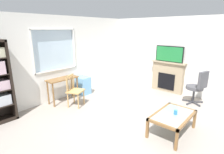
{
  "coord_description": "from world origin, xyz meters",
  "views": [
    {
      "loc": [
        -3.11,
        -2.16,
        2.14
      ],
      "look_at": [
        0.27,
        0.8,
        0.9
      ],
      "focal_mm": 28.33,
      "sensor_mm": 36.0,
      "label": 1
    }
  ],
  "objects": [
    {
      "name": "wall_right",
      "position": [
        2.75,
        0.0,
        1.26
      ],
      "size": [
        0.12,
        5.37,
        2.51
      ],
      "primitive_type": "cube",
      "color": "white",
      "rests_on": "ground"
    },
    {
      "name": "sippy_cup",
      "position": [
        0.25,
        -0.96,
        0.47
      ],
      "size": [
        0.07,
        0.07,
        0.09
      ],
      "primitive_type": "cylinder",
      "color": "#337FD6",
      "rests_on": "coffee_table"
    },
    {
      "name": "plastic_drawer_unit",
      "position": [
        0.5,
        2.29,
        0.29
      ],
      "size": [
        0.35,
        0.4,
        0.58
      ],
      "primitive_type": "cube",
      "color": "#72ADDB",
      "rests_on": "ground"
    },
    {
      "name": "ground",
      "position": [
        0.0,
        0.0,
        -0.01
      ],
      "size": [
        6.39,
        6.17,
        0.02
      ],
      "primitive_type": "cube",
      "color": "#9E9389"
    },
    {
      "name": "tv",
      "position": [
        2.58,
        0.28,
        1.32
      ],
      "size": [
        0.06,
        0.94,
        0.53
      ],
      "color": "black",
      "rests_on": "fireplace"
    },
    {
      "name": "office_chair",
      "position": [
        2.12,
        -0.84,
        0.55
      ],
      "size": [
        0.58,
        0.61,
        1.0
      ],
      "color": "#4C4C51",
      "rests_on": "ground"
    },
    {
      "name": "desk_under_window",
      "position": [
        -0.32,
        2.24,
        0.59
      ],
      "size": [
        0.93,
        0.39,
        0.73
      ],
      "color": "brown",
      "rests_on": "ground"
    },
    {
      "name": "fireplace",
      "position": [
        2.6,
        0.28,
        0.53
      ],
      "size": [
        0.26,
        1.18,
        1.05
      ],
      "color": "tan",
      "rests_on": "ground"
    },
    {
      "name": "coffee_table",
      "position": [
        0.22,
        -0.92,
        0.37
      ],
      "size": [
        1.06,
        0.65,
        0.43
      ],
      "color": "#8C9E99",
      "rests_on": "ground"
    },
    {
      "name": "wooden_chair",
      "position": [
        -0.29,
        1.72,
        0.46
      ],
      "size": [
        0.55,
        0.54,
        0.9
      ],
      "color": "tan",
      "rests_on": "ground"
    },
    {
      "name": "wall_back_with_window",
      "position": [
        0.03,
        2.59,
        1.23
      ],
      "size": [
        5.39,
        0.15,
        2.51
      ],
      "color": "white",
      "rests_on": "ground"
    }
  ]
}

